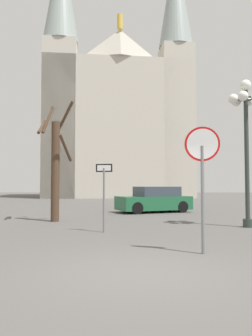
# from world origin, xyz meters

# --- Properties ---
(ground_plane) EXTENTS (120.00, 120.00, 0.00)m
(ground_plane) POSITION_xyz_m (0.00, 0.00, 0.00)
(ground_plane) COLOR #514F4C
(cathedral) EXTENTS (19.11, 13.48, 32.52)m
(cathedral) POSITION_xyz_m (-2.19, 36.31, 10.25)
(cathedral) COLOR #BCB5A5
(cathedral) RESTS_ON ground
(stop_sign) EXTENTS (0.79, 0.20, 2.89)m
(stop_sign) POSITION_xyz_m (1.42, 1.61, 2.04)
(stop_sign) COLOR slate
(stop_sign) RESTS_ON ground
(one_way_arrow_sign) EXTENTS (0.55, 0.14, 2.24)m
(one_way_arrow_sign) POSITION_xyz_m (-1.12, 4.96, 1.41)
(one_way_arrow_sign) COLOR slate
(one_way_arrow_sign) RESTS_ON ground
(street_lamp) EXTENTS (1.30, 1.17, 5.48)m
(street_lamp) POSITION_xyz_m (4.04, 6.37, 3.97)
(street_lamp) COLOR #2D3833
(street_lamp) RESTS_ON ground
(bare_tree) EXTENTS (1.45, 1.44, 5.20)m
(bare_tree) POSITION_xyz_m (-3.49, 8.14, 2.40)
(bare_tree) COLOR #473323
(bare_tree) RESTS_ON ground
(parked_car_near_green) EXTENTS (4.46, 3.28, 1.45)m
(parked_car_near_green) POSITION_xyz_m (1.04, 12.98, 0.68)
(parked_car_near_green) COLOR #1E5B38
(parked_car_near_green) RESTS_ON ground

